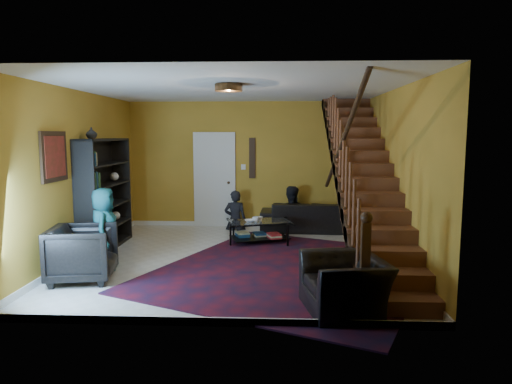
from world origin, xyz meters
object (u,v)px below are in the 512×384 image
(sofa, at_px, (311,216))
(armchair_left, at_px, (83,253))
(coffee_table, at_px, (260,230))
(armchair_right, at_px, (345,285))
(bookshelf, at_px, (105,196))

(sofa, relative_size, armchair_left, 2.46)
(sofa, bearing_deg, armchair_left, 47.98)
(sofa, relative_size, coffee_table, 1.68)
(armchair_left, xyz_separation_m, armchair_right, (3.55, -0.99, -0.07))
(bookshelf, xyz_separation_m, sofa, (3.85, 1.70, -0.65))
(bookshelf, relative_size, armchair_left, 2.29)
(bookshelf, distance_m, coffee_table, 2.92)
(armchair_left, bearing_deg, sofa, -54.06)
(sofa, xyz_separation_m, armchair_left, (-3.49, -3.56, 0.08))
(sofa, relative_size, armchair_right, 2.16)
(bookshelf, xyz_separation_m, armchair_right, (3.90, -2.85, -0.64))
(coffee_table, bearing_deg, sofa, 47.96)
(armchair_right, height_order, coffee_table, armchair_right)
(bookshelf, bearing_deg, armchair_left, -79.20)
(bookshelf, distance_m, armchair_right, 4.88)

